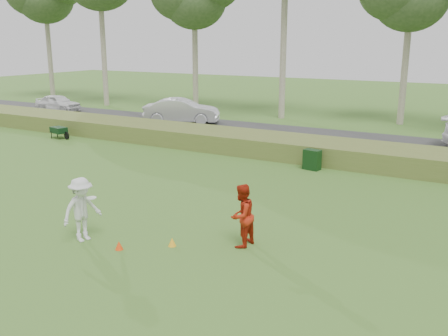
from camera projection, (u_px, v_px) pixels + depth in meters
The scene contains 11 objects.
ground at pixel (153, 244), 13.91m from camera, with size 120.00×120.00×0.00m, color #366521.
reed_strip at pixel (306, 149), 23.90m from camera, with size 80.00×3.00×0.90m, color #516327.
park_road at pixel (337, 140), 28.22m from camera, with size 80.00×6.00×0.06m, color #2D2D2D.
player_white at pixel (82, 210), 13.96m from camera, with size 1.00×1.31×1.84m.
player_red at pixel (242, 216), 13.59m from camera, with size 0.86×0.67×1.77m, color #AE220E.
cone_orange at pixel (119, 245), 13.54m from camera, with size 0.22×0.22×0.24m, color #FF430D.
cone_yellow at pixel (172, 242), 13.76m from camera, with size 0.22×0.22×0.25m, color #FFAD1A.
utility_cabinet at pixel (312, 160), 21.78m from camera, with size 0.71×0.45×0.89m, color black.
wheelbarrow at pixel (59, 130), 28.59m from camera, with size 1.38×0.81×0.66m.
car_left at pixel (58, 103), 39.08m from camera, with size 1.54×3.82×1.30m, color white.
car_mid at pixel (182, 111), 33.47m from camera, with size 1.75×5.01×1.65m, color silver.
Camera 1 is at (8.10, -10.28, 5.55)m, focal length 40.00 mm.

